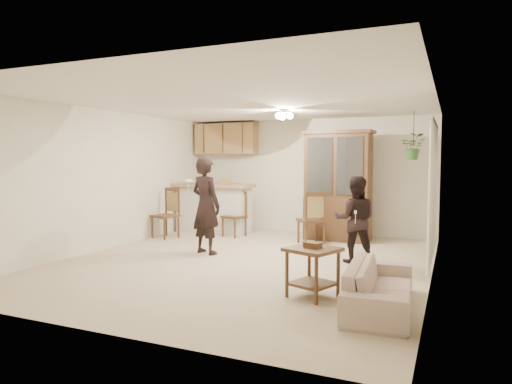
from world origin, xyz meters
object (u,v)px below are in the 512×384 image
at_px(sofa, 380,275).
at_px(chair_hutch_right, 311,229).
at_px(adult, 206,201).
at_px(china_hutch, 338,187).
at_px(side_table, 313,271).
at_px(child, 355,220).
at_px(chair_bar, 165,224).
at_px(chair_hutch_left, 234,224).

height_order(sofa, chair_hutch_right, chair_hutch_right).
relative_size(adult, china_hutch, 0.82).
height_order(adult, china_hutch, china_hutch).
height_order(side_table, chair_hutch_right, chair_hutch_right).
distance_m(child, china_hutch, 2.04).
bearing_deg(side_table, adult, 144.76).
xyz_separation_m(adult, chair_bar, (-1.55, 1.04, -0.61)).
relative_size(adult, chair_bar, 1.75).
bearing_deg(china_hutch, chair_hutch_right, -117.40).
bearing_deg(chair_bar, china_hutch, 33.66).
relative_size(adult, chair_hutch_right, 1.77).
bearing_deg(china_hutch, chair_bar, -157.49).
height_order(chair_bar, chair_hutch_left, chair_bar).
xyz_separation_m(child, chair_hutch_left, (-2.82, 1.45, -0.41)).
relative_size(sofa, chair_hutch_right, 1.84).
distance_m(side_table, chair_bar, 4.79).
relative_size(sofa, chair_bar, 1.82).
distance_m(adult, child, 2.51).
bearing_deg(sofa, chair_hutch_left, 40.41).
bearing_deg(child, side_table, 75.95).
relative_size(child, chair_hutch_right, 1.33).
distance_m(child, chair_hutch_left, 3.20).
xyz_separation_m(sofa, china_hutch, (-1.41, 3.98, 0.71)).
relative_size(side_table, chair_hutch_right, 0.67).
bearing_deg(side_table, chair_hutch_right, 106.78).
bearing_deg(child, sofa, 96.67).
distance_m(sofa, china_hutch, 4.28).
distance_m(sofa, chair_hutch_right, 3.81).
xyz_separation_m(china_hutch, side_table, (0.62, -3.88, -0.77)).
bearing_deg(chair_hutch_right, side_table, 67.10).
bearing_deg(sofa, chair_hutch_right, 23.62).
bearing_deg(chair_bar, adult, -19.46).
bearing_deg(adult, china_hutch, -111.67).
distance_m(sofa, side_table, 0.79).
distance_m(side_table, chair_hutch_left, 4.41).
bearing_deg(chair_hutch_left, chair_hutch_right, 10.05).
height_order(china_hutch, chair_hutch_left, china_hutch).
xyz_separation_m(sofa, chair_hutch_right, (-1.77, 3.37, -0.08)).
distance_m(adult, china_hutch, 2.82).
bearing_deg(chair_hutch_left, chair_bar, -132.03).
bearing_deg(adult, chair_hutch_left, -62.31).
distance_m(sofa, chair_bar, 5.50).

